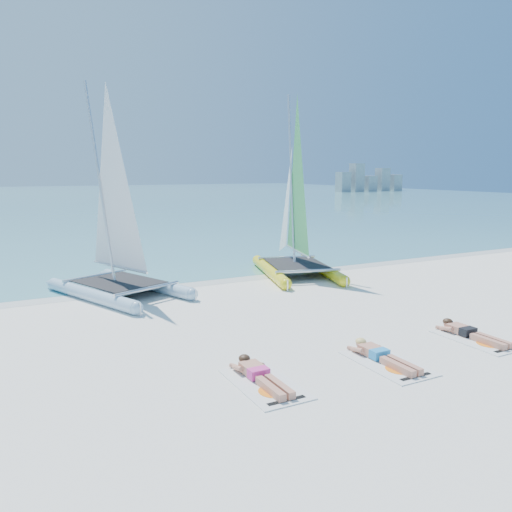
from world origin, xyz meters
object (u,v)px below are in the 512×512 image
at_px(towel_a, 265,384).
at_px(catamaran_blue, 115,230).
at_px(catamaran_yellow, 293,216).
at_px(towel_c, 476,339).
at_px(sunbather_a, 260,374).
at_px(towel_b, 387,363).
at_px(sunbather_c, 469,332).
at_px(sunbather_b, 381,355).

bearing_deg(towel_a, catamaran_blue, 96.52).
height_order(catamaran_yellow, towel_c, catamaran_yellow).
relative_size(catamaran_blue, sunbather_a, 3.82).
distance_m(sunbather_a, towel_c, 5.32).
height_order(towel_a, towel_c, same).
relative_size(sunbather_a, towel_b, 0.93).
bearing_deg(sunbather_c, towel_c, -90.00).
height_order(sunbather_a, towel_b, sunbather_a).
bearing_deg(catamaran_yellow, towel_b, -94.09).
distance_m(catamaran_yellow, towel_b, 9.23).
xyz_separation_m(catamaran_blue, sunbather_b, (3.47, -7.84, -1.85)).
xyz_separation_m(catamaran_blue, catamaran_yellow, (6.50, 0.43, 0.14)).
xyz_separation_m(towel_b, sunbather_b, (0.00, 0.19, 0.11)).
bearing_deg(sunbather_a, towel_c, -3.23).
xyz_separation_m(catamaran_yellow, sunbather_b, (-3.03, -8.27, -1.99)).
xyz_separation_m(catamaran_yellow, towel_c, (-0.30, -8.31, -2.09)).
bearing_deg(towel_b, catamaran_blue, 113.37).
relative_size(catamaran_yellow, towel_c, 3.61).
xyz_separation_m(towel_a, towel_b, (2.58, -0.26, 0.00)).
height_order(towel_a, sunbather_c, sunbather_c).
distance_m(catamaran_blue, towel_a, 8.06).
height_order(catamaran_blue, towel_c, catamaran_blue).
bearing_deg(sunbather_c, catamaran_yellow, 87.86).
xyz_separation_m(sunbather_a, sunbather_b, (2.58, -0.26, 0.00)).
xyz_separation_m(towel_b, sunbather_c, (2.72, 0.35, 0.11)).
bearing_deg(towel_b, catamaran_yellow, 70.32).
height_order(sunbather_a, sunbather_b, same).
bearing_deg(towel_a, towel_c, -1.16).
relative_size(towel_b, towel_c, 1.00).
distance_m(catamaran_blue, catamaran_yellow, 6.51).
bearing_deg(sunbather_b, towel_b, -90.00).
relative_size(sunbather_a, towel_c, 0.93).
bearing_deg(sunbather_a, towel_a, -90.00).
bearing_deg(towel_c, sunbather_b, 179.24).
height_order(catamaran_blue, sunbather_c, catamaran_blue).
relative_size(towel_b, sunbather_b, 1.07).
bearing_deg(towel_b, sunbather_a, 170.01).
distance_m(catamaran_blue, towel_b, 8.96).
height_order(towel_c, sunbather_c, sunbather_c).
relative_size(catamaran_blue, catamaran_yellow, 0.99).
bearing_deg(catamaran_blue, sunbather_b, -88.13).
distance_m(towel_c, sunbather_c, 0.22).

